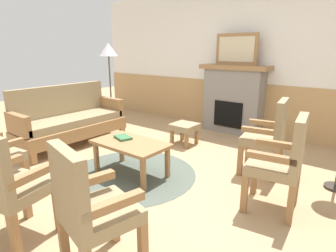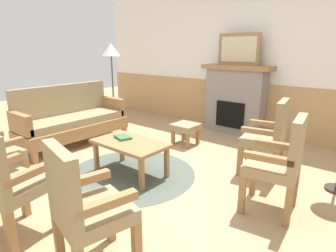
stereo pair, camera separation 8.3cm
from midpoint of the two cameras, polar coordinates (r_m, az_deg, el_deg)
ground_plane at (r=3.74m, az=-4.02°, el=-9.30°), size 14.00×14.00×0.00m
wall_back at (r=5.59m, az=14.37°, el=12.47°), size 7.20×0.14×2.70m
fireplace at (r=5.43m, az=12.81°, el=5.50°), size 1.30×0.44×1.28m
framed_picture at (r=5.36m, az=13.41°, el=15.09°), size 0.80×0.04×0.56m
couch at (r=4.95m, az=-19.95°, el=0.94°), size 0.70×1.80×0.98m
coffee_table at (r=3.55m, az=-8.37°, el=-4.10°), size 0.96×0.56×0.44m
round_rug at (r=3.69m, az=-8.13°, el=-9.70°), size 1.66×1.66×0.01m
book_on_table at (r=3.67m, az=-9.87°, el=-2.33°), size 0.27×0.22×0.03m
footstool at (r=4.66m, az=2.89°, el=-0.43°), size 0.40×0.40×0.36m
armchair_near_fireplace at (r=2.89m, az=21.62°, el=-6.47°), size 0.55×0.55×0.98m
armchair_by_window_left at (r=3.70m, az=19.38°, el=-1.52°), size 0.55×0.55×0.98m
armchair_front_left at (r=2.05m, az=-16.90°, el=-15.46°), size 0.57×0.57×0.98m
armchair_front_center at (r=2.61m, az=-31.00°, el=-10.07°), size 0.57×0.57×0.98m
floor_lamp_by_couch at (r=5.73m, az=-12.52°, el=14.06°), size 0.36×0.36×1.68m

